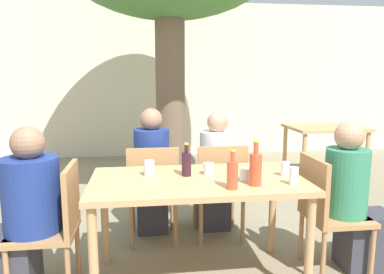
{
  "coord_description": "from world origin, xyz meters",
  "views": [
    {
      "loc": [
        -0.38,
        -2.55,
        1.5
      ],
      "look_at": [
        0.0,
        0.3,
        1.02
      ],
      "focal_mm": 35.0,
      "sensor_mm": 36.0,
      "label": 1
    }
  ],
  "objects_px": {
    "soda_bottle_2": "(232,174)",
    "drinking_glass_0": "(245,175)",
    "drinking_glass_2": "(209,169)",
    "patio_chair_3": "(220,186)",
    "dining_table_front": "(198,190)",
    "patio_chair_1": "(326,208)",
    "wine_bottle_0": "(186,163)",
    "patio_chair_2": "(153,189)",
    "dining_table_back": "(325,134)",
    "drinking_glass_4": "(294,176)",
    "person_seated_1": "(356,205)",
    "drinking_glass_3": "(285,169)",
    "soda_bottle_1": "(256,168)",
    "person_seated_2": "(152,179)",
    "person_seated_3": "(215,178)",
    "drinking_glass_1": "(149,168)",
    "patio_chair_0": "(56,221)",
    "person_seated_0": "(20,220)"
  },
  "relations": [
    {
      "from": "soda_bottle_2",
      "to": "drinking_glass_0",
      "type": "relative_size",
      "value": 3.02
    },
    {
      "from": "drinking_glass_2",
      "to": "patio_chair_3",
      "type": "bearing_deg",
      "value": 69.68
    },
    {
      "from": "dining_table_front",
      "to": "patio_chair_1",
      "type": "height_order",
      "value": "patio_chair_1"
    },
    {
      "from": "wine_bottle_0",
      "to": "patio_chair_2",
      "type": "bearing_deg",
      "value": 112.35
    },
    {
      "from": "patio_chair_3",
      "to": "soda_bottle_2",
      "type": "height_order",
      "value": "soda_bottle_2"
    },
    {
      "from": "dining_table_back",
      "to": "drinking_glass_4",
      "type": "bearing_deg",
      "value": -120.75
    },
    {
      "from": "patio_chair_3",
      "to": "person_seated_1",
      "type": "distance_m",
      "value": 1.13
    },
    {
      "from": "soda_bottle_2",
      "to": "drinking_glass_3",
      "type": "xyz_separation_m",
      "value": [
        0.46,
        0.26,
        -0.05
      ]
    },
    {
      "from": "patio_chair_1",
      "to": "soda_bottle_1",
      "type": "bearing_deg",
      "value": 108.74
    },
    {
      "from": "patio_chair_3",
      "to": "soda_bottle_2",
      "type": "xyz_separation_m",
      "value": [
        -0.12,
        -0.92,
        0.37
      ]
    },
    {
      "from": "person_seated_2",
      "to": "person_seated_3",
      "type": "height_order",
      "value": "person_seated_2"
    },
    {
      "from": "dining_table_front",
      "to": "drinking_glass_2",
      "type": "xyz_separation_m",
      "value": [
        0.1,
        0.09,
        0.13
      ]
    },
    {
      "from": "person_seated_1",
      "to": "soda_bottle_1",
      "type": "relative_size",
      "value": 3.85
    },
    {
      "from": "patio_chair_3",
      "to": "drinking_glass_4",
      "type": "relative_size",
      "value": 7.41
    },
    {
      "from": "patio_chair_1",
      "to": "patio_chair_3",
      "type": "height_order",
      "value": "same"
    },
    {
      "from": "person_seated_1",
      "to": "soda_bottle_2",
      "type": "bearing_deg",
      "value": 104.69
    },
    {
      "from": "wine_bottle_0",
      "to": "soda_bottle_2",
      "type": "bearing_deg",
      "value": -54.32
    },
    {
      "from": "dining_table_front",
      "to": "patio_chair_1",
      "type": "relative_size",
      "value": 1.69
    },
    {
      "from": "person_seated_1",
      "to": "drinking_glass_3",
      "type": "xyz_separation_m",
      "value": [
        -0.59,
        -0.02,
        0.31
      ]
    },
    {
      "from": "dining_table_back",
      "to": "patio_chair_3",
      "type": "distance_m",
      "value": 2.64
    },
    {
      "from": "dining_table_front",
      "to": "soda_bottle_1",
      "type": "height_order",
      "value": "soda_bottle_1"
    },
    {
      "from": "drinking_glass_3",
      "to": "drinking_glass_4",
      "type": "height_order",
      "value": "drinking_glass_4"
    },
    {
      "from": "person_seated_3",
      "to": "soda_bottle_2",
      "type": "relative_size",
      "value": 4.53
    },
    {
      "from": "wine_bottle_0",
      "to": "person_seated_2",
      "type": "bearing_deg",
      "value": 106.21
    },
    {
      "from": "dining_table_front",
      "to": "person_seated_2",
      "type": "height_order",
      "value": "person_seated_2"
    },
    {
      "from": "patio_chair_1",
      "to": "drinking_glass_1",
      "type": "height_order",
      "value": "patio_chair_1"
    },
    {
      "from": "patio_chair_2",
      "to": "dining_table_front",
      "type": "bearing_deg",
      "value": 115.01
    },
    {
      "from": "dining_table_front",
      "to": "patio_chair_0",
      "type": "distance_m",
      "value": 1.01
    },
    {
      "from": "patio_chair_1",
      "to": "patio_chair_2",
      "type": "xyz_separation_m",
      "value": [
        -1.29,
        0.65,
        0.0
      ]
    },
    {
      "from": "patio_chair_1",
      "to": "person_seated_1",
      "type": "bearing_deg",
      "value": -90.0
    },
    {
      "from": "patio_chair_2",
      "to": "person_seated_3",
      "type": "distance_m",
      "value": 0.65
    },
    {
      "from": "dining_table_back",
      "to": "soda_bottle_1",
      "type": "height_order",
      "value": "soda_bottle_1"
    },
    {
      "from": "soda_bottle_2",
      "to": "drinking_glass_0",
      "type": "distance_m",
      "value": 0.23
    },
    {
      "from": "dining_table_front",
      "to": "drinking_glass_4",
      "type": "distance_m",
      "value": 0.68
    },
    {
      "from": "soda_bottle_1",
      "to": "drinking_glass_0",
      "type": "relative_size",
      "value": 3.54
    },
    {
      "from": "person_seated_2",
      "to": "drinking_glass_4",
      "type": "distance_m",
      "value": 1.48
    },
    {
      "from": "patio_chair_0",
      "to": "patio_chair_3",
      "type": "distance_m",
      "value": 1.45
    },
    {
      "from": "patio_chair_1",
      "to": "drinking_glass_2",
      "type": "relative_size",
      "value": 10.36
    },
    {
      "from": "person_seated_2",
      "to": "drinking_glass_1",
      "type": "relative_size",
      "value": 10.53
    },
    {
      "from": "soda_bottle_1",
      "to": "drinking_glass_1",
      "type": "bearing_deg",
      "value": 154.45
    },
    {
      "from": "drinking_glass_4",
      "to": "person_seated_1",
      "type": "bearing_deg",
      "value": 21.34
    },
    {
      "from": "patio_chair_0",
      "to": "soda_bottle_1",
      "type": "distance_m",
      "value": 1.42
    },
    {
      "from": "person_seated_1",
      "to": "patio_chair_3",
      "type": "bearing_deg",
      "value": 54.93
    },
    {
      "from": "dining_table_back",
      "to": "drinking_glass_0",
      "type": "xyz_separation_m",
      "value": [
        -1.9,
        -2.55,
        0.16
      ]
    },
    {
      "from": "patio_chair_3",
      "to": "drinking_glass_3",
      "type": "relative_size",
      "value": 8.58
    },
    {
      "from": "dining_table_front",
      "to": "drinking_glass_0",
      "type": "xyz_separation_m",
      "value": [
        0.32,
        -0.1,
        0.13
      ]
    },
    {
      "from": "person_seated_2",
      "to": "soda_bottle_1",
      "type": "relative_size",
      "value": 3.99
    },
    {
      "from": "soda_bottle_2",
      "to": "drinking_glass_1",
      "type": "distance_m",
      "value": 0.66
    },
    {
      "from": "dining_table_back",
      "to": "patio_chair_3",
      "type": "height_order",
      "value": "patio_chair_3"
    },
    {
      "from": "patio_chair_3",
      "to": "person_seated_0",
      "type": "distance_m",
      "value": 1.66
    }
  ]
}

